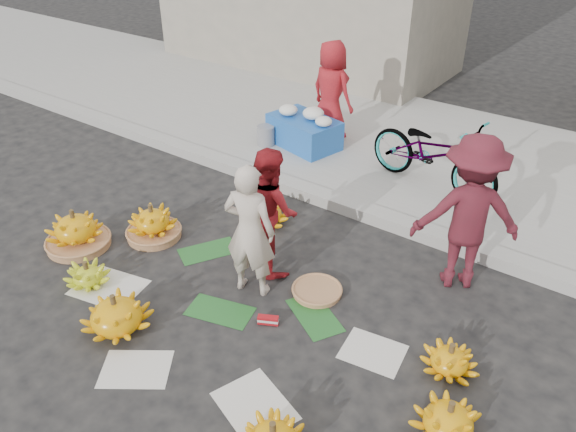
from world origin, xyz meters
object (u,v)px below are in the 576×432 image
Objects in this scene: banana_bunch_4 at (449,420)px; bicycle at (434,153)px; flower_table at (304,130)px; banana_bunch_0 at (76,231)px; vendor_cream at (250,231)px.

banana_bunch_4 is 0.34× the size of bicycle.
banana_bunch_4 is at bearing -29.44° from flower_table.
bicycle is (2.80, 3.52, 0.40)m from banana_bunch_0.
vendor_cream is (-2.34, 0.49, 0.57)m from banana_bunch_4.
vendor_cream is at bearing -51.17° from flower_table.
banana_bunch_4 is 0.54× the size of flower_table.
vendor_cream reaches higher than bicycle.
banana_bunch_4 is 3.86m from bicycle.
vendor_cream is at bearing 176.78° from bicycle.
flower_table is 2.11m from bicycle.
banana_bunch_0 is at bearing -0.27° from vendor_cream.
flower_table is at bearing -80.30° from vendor_cream.
banana_bunch_4 is (4.47, 0.07, -0.06)m from banana_bunch_0.
bicycle reaches higher than flower_table.
banana_bunch_0 is 3.69m from flower_table.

